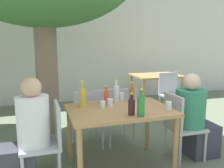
{
  "coord_description": "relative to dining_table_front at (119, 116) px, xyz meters",
  "views": [
    {
      "loc": [
        -0.96,
        -2.74,
        1.61
      ],
      "look_at": [
        0.0,
        0.3,
        1.02
      ],
      "focal_mm": 40.0,
      "sensor_mm": 36.0,
      "label": 1
    }
  ],
  "objects": [
    {
      "name": "ground_plane",
      "position": [
        0.0,
        0.0,
        -0.68
      ],
      "size": [
        30.0,
        30.0,
        0.0
      ],
      "primitive_type": "plane",
      "color": "#667056"
    },
    {
      "name": "cafe_building_wall",
      "position": [
        0.0,
        3.64,
        0.72
      ],
      "size": [
        10.0,
        0.08,
        2.8
      ],
      "color": "silver",
      "rests_on": "ground_plane"
    },
    {
      "name": "dining_table_front",
      "position": [
        0.0,
        0.0,
        0.0
      ],
      "size": [
        1.24,
        0.88,
        0.77
      ],
      "color": "#B27F4C",
      "rests_on": "ground_plane"
    },
    {
      "name": "dining_table_back",
      "position": [
        1.77,
        2.44,
        -0.01
      ],
      "size": [
        1.08,
        0.84,
        0.77
      ],
      "color": "#B27F4C",
      "rests_on": "ground_plane"
    },
    {
      "name": "patio_chair_0",
      "position": [
        -0.85,
        0.0,
        -0.17
      ],
      "size": [
        0.44,
        0.44,
        0.9
      ],
      "rotation": [
        0.0,
        0.0,
        -1.57
      ],
      "color": "#B2B2B7",
      "rests_on": "ground_plane"
    },
    {
      "name": "patio_chair_1",
      "position": [
        0.85,
        0.0,
        -0.17
      ],
      "size": [
        0.44,
        0.44,
        0.9
      ],
      "rotation": [
        0.0,
        0.0,
        1.57
      ],
      "color": "#B2B2B7",
      "rests_on": "ground_plane"
    },
    {
      "name": "patio_chair_2",
      "position": [
        -0.25,
        0.67,
        -0.17
      ],
      "size": [
        0.44,
        0.44,
        0.9
      ],
      "rotation": [
        0.0,
        0.0,
        3.14
      ],
      "color": "#B2B2B7",
      "rests_on": "ground_plane"
    },
    {
      "name": "patio_chair_3",
      "position": [
        0.25,
        0.67,
        -0.17
      ],
      "size": [
        0.44,
        0.44,
        0.9
      ],
      "rotation": [
        0.0,
        0.0,
        3.14
      ],
      "color": "#B2B2B7",
      "rests_on": "ground_plane"
    },
    {
      "name": "patio_chair_4",
      "position": [
        1.77,
        1.79,
        -0.17
      ],
      "size": [
        0.44,
        0.44,
        0.9
      ],
      "color": "#B2B2B7",
      "rests_on": "ground_plane"
    },
    {
      "name": "person_seated_0",
      "position": [
        -1.08,
        -0.0,
        -0.14
      ],
      "size": [
        0.58,
        0.35,
        1.2
      ],
      "rotation": [
        0.0,
        0.0,
        -1.57
      ],
      "color": "#383842",
      "rests_on": "ground_plane"
    },
    {
      "name": "person_seated_1",
      "position": [
        1.08,
        -0.0,
        -0.15
      ],
      "size": [
        0.6,
        0.4,
        1.16
      ],
      "rotation": [
        0.0,
        0.0,
        1.57
      ],
      "color": "#383842",
      "rests_on": "ground_plane"
    },
    {
      "name": "amber_bottle_0",
      "position": [
        0.27,
        0.29,
        0.2
      ],
      "size": [
        0.08,
        0.08,
        0.26
      ],
      "color": "#9E661E",
      "rests_on": "dining_table_front"
    },
    {
      "name": "oil_cruet_1",
      "position": [
        -0.41,
        0.21,
        0.22
      ],
      "size": [
        0.08,
        0.08,
        0.32
      ],
      "color": "gold",
      "rests_on": "dining_table_front"
    },
    {
      "name": "green_bottle_2",
      "position": [
        0.12,
        -0.35,
        0.21
      ],
      "size": [
        0.08,
        0.08,
        0.31
      ],
      "color": "#287A38",
      "rests_on": "dining_table_front"
    },
    {
      "name": "soda_bottle_3",
      "position": [
        -0.09,
        0.27,
        0.19
      ],
      "size": [
        0.06,
        0.06,
        0.24
      ],
      "color": "#DB4C2D",
      "rests_on": "dining_table_front"
    },
    {
      "name": "water_bottle_4",
      "position": [
        0.07,
        0.33,
        0.21
      ],
      "size": [
        0.08,
        0.08,
        0.3
      ],
      "color": "silver",
      "rests_on": "dining_table_front"
    },
    {
      "name": "wine_bottle_5",
      "position": [
        0.04,
        -0.28,
        0.19
      ],
      "size": [
        0.07,
        0.07,
        0.25
      ],
      "color": "#331923",
      "rests_on": "dining_table_front"
    },
    {
      "name": "drinking_glass_0",
      "position": [
        -0.18,
        0.1,
        0.14
      ],
      "size": [
        0.07,
        0.07,
        0.08
      ],
      "color": "white",
      "rests_on": "dining_table_front"
    },
    {
      "name": "drinking_glass_1",
      "position": [
        0.16,
        0.36,
        0.15
      ],
      "size": [
        0.08,
        0.08,
        0.11
      ],
      "color": "silver",
      "rests_on": "dining_table_front"
    },
    {
      "name": "drinking_glass_2",
      "position": [
        -0.08,
        0.14,
        0.14
      ],
      "size": [
        0.07,
        0.07,
        0.09
      ],
      "color": "white",
      "rests_on": "dining_table_front"
    },
    {
      "name": "drinking_glass_3",
      "position": [
        0.53,
        -0.24,
        0.15
      ],
      "size": [
        0.08,
        0.08,
        0.11
      ],
      "color": "silver",
      "rests_on": "dining_table_front"
    }
  ]
}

